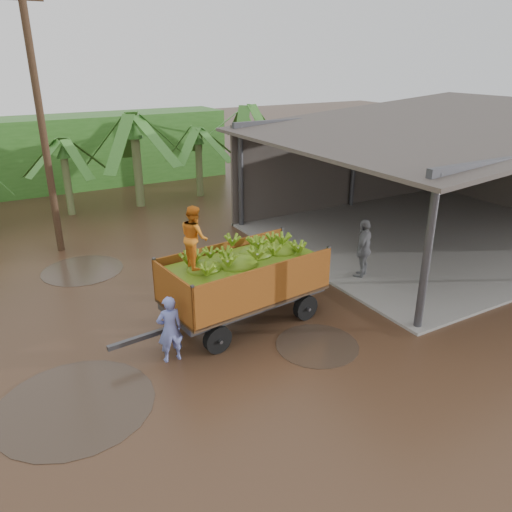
{
  "coord_description": "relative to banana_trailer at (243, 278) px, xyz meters",
  "views": [
    {
      "loc": [
        -3.76,
        -11.24,
        6.44
      ],
      "look_at": [
        2.32,
        -0.67,
        1.52
      ],
      "focal_mm": 35.0,
      "sensor_mm": 36.0,
      "label": 1
    }
  ],
  "objects": [
    {
      "name": "packing_shed",
      "position": [
        10.12,
        2.94,
        1.27
      ],
      "size": [
        12.78,
        10.8,
        4.76
      ],
      "color": "gray",
      "rests_on": "ground"
    },
    {
      "name": "banana_trailer",
      "position": [
        0.0,
        0.0,
        0.0
      ],
      "size": [
        5.72,
        2.38,
        3.34
      ],
      "rotation": [
        0.0,
        0.0,
        0.1
      ],
      "color": "#BD651B",
      "rests_on": "ground"
    },
    {
      "name": "utility_pole",
      "position": [
        -3.18,
        7.73,
        3.13
      ],
      "size": [
        1.2,
        0.24,
        8.63
      ],
      "color": "#47301E",
      "rests_on": "ground"
    },
    {
      "name": "ground",
      "position": [
        -1.65,
        1.17,
        -1.24
      ],
      "size": [
        100.0,
        100.0,
        0.0
      ],
      "primitive_type": "plane",
      "color": "black",
      "rests_on": "ground"
    },
    {
      "name": "hedge_north",
      "position": [
        -3.65,
        17.17,
        0.56
      ],
      "size": [
        22.0,
        3.0,
        3.6
      ],
      "primitive_type": "cube",
      "color": "#2D661E",
      "rests_on": "ground"
    },
    {
      "name": "man_blue",
      "position": [
        -2.26,
        -0.75,
        -0.44
      ],
      "size": [
        0.6,
        0.42,
        1.6
      ],
      "primitive_type": "imported",
      "rotation": [
        0.0,
        0.0,
        3.08
      ],
      "color": "#6F7BCB",
      "rests_on": "ground"
    },
    {
      "name": "man_grey",
      "position": [
        4.5,
        0.57,
        -0.28
      ],
      "size": [
        1.2,
        0.98,
        1.91
      ],
      "primitive_type": "imported",
      "rotation": [
        0.0,
        0.0,
        3.69
      ],
      "color": "slate",
      "rests_on": "ground"
    }
  ]
}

